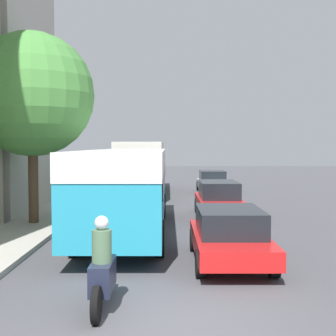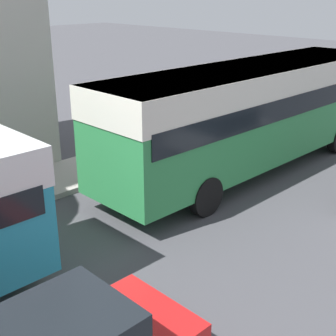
% 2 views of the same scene
% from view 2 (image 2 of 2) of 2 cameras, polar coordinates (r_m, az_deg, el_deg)
% --- Properties ---
extents(bus_following, '(2.56, 11.05, 3.19)m').
position_cam_2_polar(bus_following, '(14.23, 10.45, 7.75)').
color(bus_following, '#2D8447').
rests_on(bus_following, ground_plane).
extents(pedestrian_near_curb, '(0.35, 0.35, 1.74)m').
position_cam_2_polar(pedestrian_near_curb, '(14.24, -6.22, 3.74)').
color(pedestrian_near_curb, '#232838').
rests_on(pedestrian_near_curb, sidewalk).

